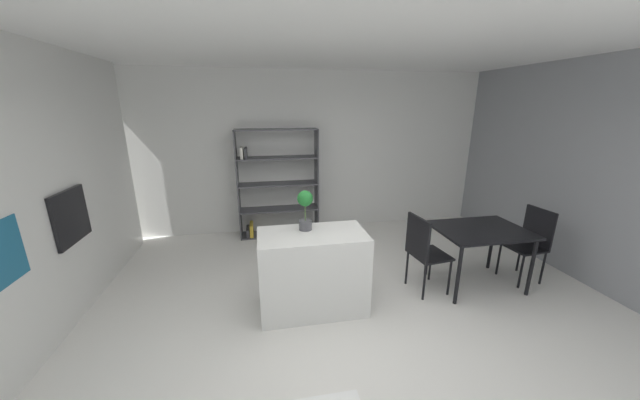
# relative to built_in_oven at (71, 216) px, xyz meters

# --- Properties ---
(ground_plane) EXTENTS (9.42, 9.42, 0.00)m
(ground_plane) POSITION_rel_built_in_oven_xyz_m (2.71, -0.87, -1.12)
(ground_plane) COLOR silver
(ceiling_slab) EXTENTS (6.85, 6.02, 0.06)m
(ceiling_slab) POSITION_rel_built_in_oven_xyz_m (2.71, -0.87, 1.74)
(ceiling_slab) COLOR white
(ceiling_slab) RESTS_ON ground_plane
(back_partition) EXTENTS (6.85, 0.06, 2.83)m
(back_partition) POSITION_rel_built_in_oven_xyz_m (2.71, 2.11, 0.30)
(back_partition) COLOR silver
(back_partition) RESTS_ON ground_plane
(right_partition_gray) EXTENTS (0.06, 6.02, 2.83)m
(right_partition_gray) POSITION_rel_built_in_oven_xyz_m (6.10, -0.87, 0.30)
(right_partition_gray) COLOR gray
(right_partition_gray) RESTS_ON ground_plane
(built_in_oven) EXTENTS (0.06, 0.60, 0.57)m
(built_in_oven) POSITION_rel_built_in_oven_xyz_m (0.00, 0.00, 0.00)
(built_in_oven) COLOR black
(built_in_oven) RESTS_ON ground_plane
(kitchen_island) EXTENTS (1.17, 0.63, 0.92)m
(kitchen_island) POSITION_rel_built_in_oven_xyz_m (2.51, -0.45, -0.66)
(kitchen_island) COLOR silver
(kitchen_island) RESTS_ON ground_plane
(potted_plant_on_island) EXTENTS (0.17, 0.17, 0.45)m
(potted_plant_on_island) POSITION_rel_built_in_oven_xyz_m (2.45, -0.33, 0.07)
(potted_plant_on_island) COLOR #4C4C51
(potted_plant_on_island) RESTS_ON kitchen_island
(open_bookshelf) EXTENTS (1.37, 0.37, 1.87)m
(open_bookshelf) POSITION_rel_built_in_oven_xyz_m (2.22, 1.81, -0.21)
(open_bookshelf) COLOR #4C4C51
(open_bookshelf) RESTS_ON ground_plane
(dining_table) EXTENTS (1.09, 0.82, 0.77)m
(dining_table) POSITION_rel_built_in_oven_xyz_m (4.64, -0.35, -0.43)
(dining_table) COLOR black
(dining_table) RESTS_ON ground_plane
(dining_chair_window_side) EXTENTS (0.44, 0.45, 0.97)m
(dining_chair_window_side) POSITION_rel_built_in_oven_xyz_m (5.41, -0.34, -0.54)
(dining_chair_window_side) COLOR black
(dining_chair_window_side) RESTS_ON ground_plane
(dining_chair_island_side) EXTENTS (0.46, 0.48, 0.98)m
(dining_chair_island_side) POSITION_rel_built_in_oven_xyz_m (3.88, -0.36, -0.53)
(dining_chair_island_side) COLOR black
(dining_chair_island_side) RESTS_ON ground_plane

